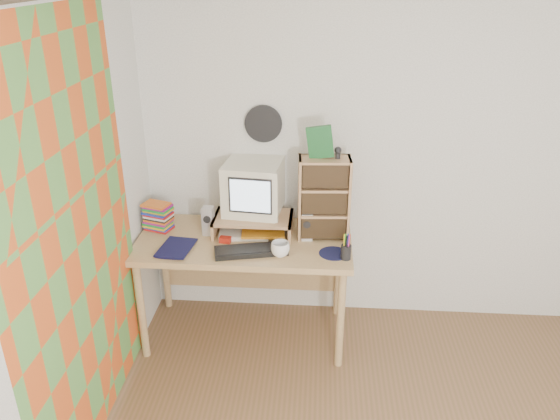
% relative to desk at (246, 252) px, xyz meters
% --- Properties ---
extents(back_wall, '(3.50, 0.00, 3.50)m').
position_rel_desk_xyz_m(back_wall, '(1.03, 0.31, 0.63)').
color(back_wall, white).
rests_on(back_wall, floor).
extents(left_wall, '(0.00, 3.50, 3.50)m').
position_rel_desk_xyz_m(left_wall, '(-0.72, -1.44, 0.63)').
color(left_wall, white).
rests_on(left_wall, floor).
extents(curtain, '(0.00, 2.20, 2.20)m').
position_rel_desk_xyz_m(curtain, '(-0.68, -0.96, 0.53)').
color(curtain, '#D6551E').
rests_on(curtain, left_wall).
extents(wall_disc, '(0.25, 0.02, 0.25)m').
position_rel_desk_xyz_m(wall_disc, '(0.10, 0.29, 0.81)').
color(wall_disc, black).
rests_on(wall_disc, back_wall).
extents(desk, '(1.40, 0.70, 0.75)m').
position_rel_desk_xyz_m(desk, '(0.00, 0.00, 0.00)').
color(desk, tan).
rests_on(desk, floor).
extents(monitor_riser, '(0.52, 0.30, 0.12)m').
position_rel_desk_xyz_m(monitor_riser, '(0.05, 0.04, 0.23)').
color(monitor_riser, tan).
rests_on(monitor_riser, desk).
extents(crt_monitor, '(0.40, 0.40, 0.34)m').
position_rel_desk_xyz_m(crt_monitor, '(0.05, 0.09, 0.43)').
color(crt_monitor, white).
rests_on(crt_monitor, monitor_riser).
extents(speaker_left, '(0.08, 0.08, 0.19)m').
position_rel_desk_xyz_m(speaker_left, '(-0.24, -0.01, 0.23)').
color(speaker_left, silver).
rests_on(speaker_left, desk).
extents(speaker_right, '(0.08, 0.08, 0.19)m').
position_rel_desk_xyz_m(speaker_right, '(0.41, -0.03, 0.23)').
color(speaker_right, silver).
rests_on(speaker_right, desk).
extents(keyboard, '(0.47, 0.25, 0.03)m').
position_rel_desk_xyz_m(keyboard, '(0.07, -0.24, 0.15)').
color(keyboard, black).
rests_on(keyboard, desk).
extents(dvd_stack, '(0.20, 0.17, 0.24)m').
position_rel_desk_xyz_m(dvd_stack, '(-0.59, 0.04, 0.26)').
color(dvd_stack, brown).
rests_on(dvd_stack, desk).
extents(cd_rack, '(0.34, 0.20, 0.55)m').
position_rel_desk_xyz_m(cd_rack, '(0.51, 0.01, 0.41)').
color(cd_rack, tan).
rests_on(cd_rack, desk).
extents(mug, '(0.15, 0.15, 0.09)m').
position_rel_desk_xyz_m(mug, '(0.25, -0.27, 0.18)').
color(mug, white).
rests_on(mug, desk).
extents(diary, '(0.26, 0.21, 0.05)m').
position_rel_desk_xyz_m(diary, '(-0.50, -0.22, 0.16)').
color(diary, '#0F103A').
rests_on(diary, desk).
extents(mousepad, '(0.19, 0.19, 0.00)m').
position_rel_desk_xyz_m(mousepad, '(0.58, -0.22, 0.14)').
color(mousepad, black).
rests_on(mousepad, desk).
extents(pen_cup, '(0.07, 0.07, 0.13)m').
position_rel_desk_xyz_m(pen_cup, '(0.66, -0.27, 0.20)').
color(pen_cup, black).
rests_on(pen_cup, desk).
extents(papers, '(0.34, 0.26, 0.04)m').
position_rel_desk_xyz_m(papers, '(0.04, 0.02, 0.16)').
color(papers, silver).
rests_on(papers, desk).
extents(red_box, '(0.08, 0.05, 0.04)m').
position_rel_desk_xyz_m(red_box, '(-0.11, -0.12, 0.15)').
color(red_box, red).
rests_on(red_box, desk).
extents(game_box, '(0.16, 0.03, 0.20)m').
position_rel_desk_xyz_m(game_box, '(0.48, 0.02, 0.78)').
color(game_box, '#195927').
rests_on(game_box, cd_rack).
extents(webcam, '(0.05, 0.05, 0.08)m').
position_rel_desk_xyz_m(webcam, '(0.59, 0.01, 0.72)').
color(webcam, black).
rests_on(webcam, cd_rack).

